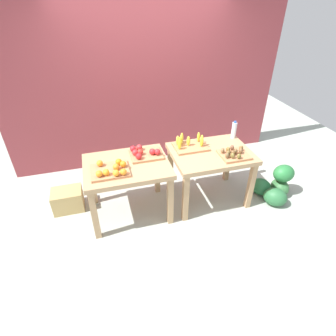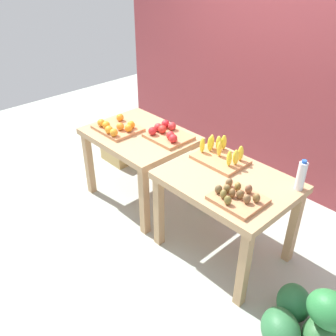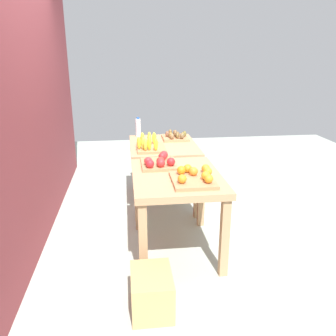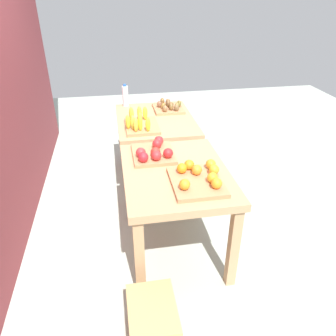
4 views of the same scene
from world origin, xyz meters
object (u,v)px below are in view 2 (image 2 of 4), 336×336
object	(u,v)px
water_bottle	(301,176)
orange_bin	(117,127)
display_table_left	(140,143)
banana_crate	(220,155)
cardboard_produce_box	(119,149)
watermelon_pile	(305,319)
kiwi_bin	(237,196)
apple_bin	(167,134)
display_table_right	(227,191)

from	to	relation	value
water_bottle	orange_bin	bearing A→B (deg)	-167.01
display_table_left	banana_crate	xyz separation A→B (m)	(0.88, 0.18, 0.16)
display_table_left	cardboard_produce_box	xyz separation A→B (m)	(-0.81, 0.30, -0.51)
watermelon_pile	cardboard_produce_box	distance (m)	2.92
banana_crate	water_bottle	xyz separation A→B (m)	(0.69, 0.10, 0.07)
kiwi_bin	cardboard_produce_box	world-z (taller)	kiwi_bin
cardboard_produce_box	watermelon_pile	bearing A→B (deg)	-10.84
banana_crate	kiwi_bin	xyz separation A→B (m)	(0.46, -0.36, -0.01)
watermelon_pile	kiwi_bin	bearing A→B (deg)	174.58
display_table_left	kiwi_bin	size ratio (longest dim) A/B	2.89
orange_bin	water_bottle	xyz separation A→B (m)	(1.77, 0.41, 0.08)
orange_bin	banana_crate	xyz separation A→B (m)	(1.07, 0.31, 0.01)
banana_crate	apple_bin	bearing A→B (deg)	-175.66
orange_bin	apple_bin	bearing A→B (deg)	30.23
display_table_left	display_table_right	distance (m)	1.12
display_table_right	water_bottle	xyz separation A→B (m)	(0.45, 0.28, 0.23)
banana_crate	display_table_left	bearing A→B (deg)	-168.32
apple_bin	display_table_left	bearing A→B (deg)	-151.99
water_bottle	banana_crate	bearing A→B (deg)	-171.78
display_table_left	kiwi_bin	distance (m)	1.36
orange_bin	apple_bin	distance (m)	0.52
kiwi_bin	apple_bin	bearing A→B (deg)	163.85
water_bottle	cardboard_produce_box	world-z (taller)	water_bottle
display_table_left	display_table_right	world-z (taller)	same
apple_bin	cardboard_produce_box	xyz separation A→B (m)	(-1.06, 0.17, -0.66)
display_table_left	apple_bin	distance (m)	0.33
display_table_right	watermelon_pile	bearing A→B (deg)	-14.90
water_bottle	cardboard_produce_box	bearing A→B (deg)	179.57
display_table_left	cardboard_produce_box	bearing A→B (deg)	159.68
banana_crate	kiwi_bin	size ratio (longest dim) A/B	1.22
display_table_left	cardboard_produce_box	distance (m)	1.00
display_table_left	orange_bin	world-z (taller)	orange_bin
banana_crate	watermelon_pile	xyz separation A→B (m)	(1.17, -0.43, -0.63)
watermelon_pile	water_bottle	bearing A→B (deg)	132.21
orange_bin	banana_crate	distance (m)	1.12
display_table_right	cardboard_produce_box	bearing A→B (deg)	171.17
display_table_left	water_bottle	distance (m)	1.62
water_bottle	cardboard_produce_box	distance (m)	2.50
display_table_right	kiwi_bin	xyz separation A→B (m)	(0.22, -0.18, 0.15)
cardboard_produce_box	apple_bin	bearing A→B (deg)	-8.86
display_table_left	banana_crate	size ratio (longest dim) A/B	2.36
apple_bin	water_bottle	size ratio (longest dim) A/B	1.58
display_table_right	water_bottle	distance (m)	0.58
orange_bin	kiwi_bin	bearing A→B (deg)	-2.08
kiwi_bin	watermelon_pile	bearing A→B (deg)	-5.42
banana_crate	cardboard_produce_box	xyz separation A→B (m)	(-1.69, 0.12, -0.67)
apple_bin	banana_crate	bearing A→B (deg)	4.34
orange_bin	kiwi_bin	size ratio (longest dim) A/B	1.22
display_table_right	banana_crate	world-z (taller)	banana_crate
display_table_right	orange_bin	distance (m)	1.33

